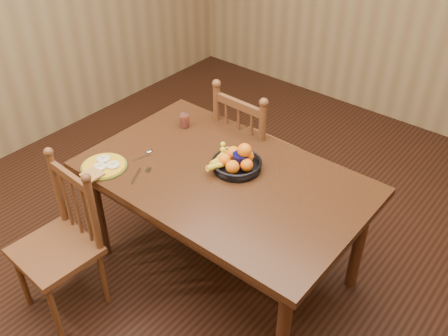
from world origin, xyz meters
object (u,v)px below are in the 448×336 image
Objects in this scene: chair_near at (61,245)px; dining_table at (224,187)px; breakfast_plate at (103,166)px; fruit_bowl at (236,161)px; chair_far at (252,152)px; coffee_mug at (241,161)px.

dining_table is at bearing 57.75° from chair_near.
breakfast_plate reaches higher than dining_table.
dining_table is at bearing -96.31° from fruit_bowl.
chair_near is 2.87× the size of fruit_bowl.
breakfast_plate is (-0.58, -0.39, 0.10)m from dining_table.
fruit_bowl is (0.25, -0.50, 0.31)m from chair_far.
chair_far is 1.07m from breakfast_plate.
dining_table is 0.97m from chair_near.
breakfast_plate is 0.76m from fruit_bowl.
chair_near reaches higher than fruit_bowl.
chair_far is 7.57× the size of coffee_mug.
chair_far reaches higher than fruit_bowl.
fruit_bowl is at bearing 39.21° from breakfast_plate.
dining_table is 11.98× the size of coffee_mug.
fruit_bowl reaches higher than dining_table.
fruit_bowl is at bearing 60.33° from chair_near.
chair_near is 3.23× the size of breakfast_plate.
fruit_bowl is (0.01, 0.10, 0.13)m from dining_table.
coffee_mug is at bearing 59.55° from chair_near.
chair_near is at bearing -85.49° from breakfast_plate.
breakfast_plate is at bearing -140.79° from fruit_bowl.
dining_table is 0.66m from chair_far.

